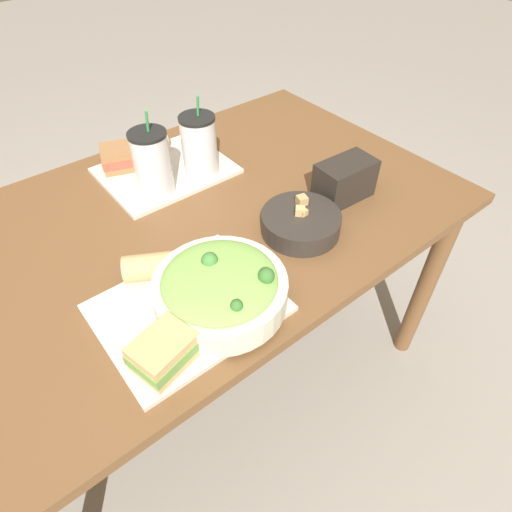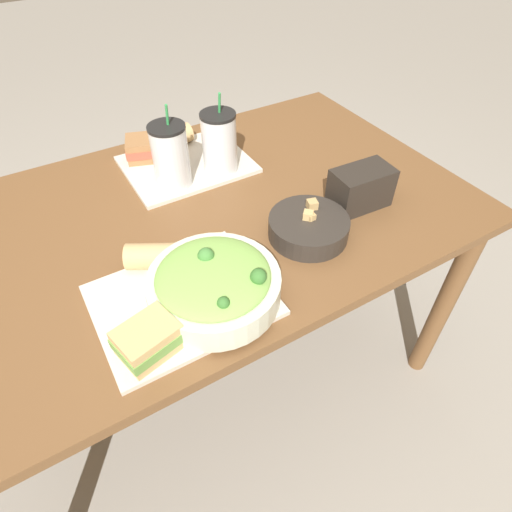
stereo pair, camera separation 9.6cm
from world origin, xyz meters
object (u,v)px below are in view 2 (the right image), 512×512
object	(u,v)px
drink_cup_dark	(171,158)
drink_cup_red	(220,144)
baguette_near	(162,256)
baguette_far	(172,137)
salad_bowl	(214,283)
sandwich_far	(146,148)
soup_bowl	(309,227)
sandwich_near	(148,340)
chip_bag	(361,188)

from	to	relation	value
drink_cup_dark	drink_cup_red	xyz separation A→B (m)	(0.15, 0.00, -0.00)
drink_cup_red	drink_cup_dark	bearing A→B (deg)	180.00
baguette_near	drink_cup_red	xyz separation A→B (m)	(0.30, 0.29, 0.05)
baguette_far	drink_cup_red	distance (m)	0.22
salad_bowl	sandwich_far	size ratio (longest dim) A/B	1.99
soup_bowl	drink_cup_red	xyz separation A→B (m)	(-0.06, 0.36, 0.07)
sandwich_near	chip_bag	size ratio (longest dim) A/B	0.81
sandwich_far	drink_cup_red	bearing A→B (deg)	-27.15
soup_bowl	drink_cup_red	world-z (taller)	drink_cup_red
baguette_near	sandwich_far	distance (m)	0.48
soup_bowl	baguette_far	distance (m)	0.57
salad_bowl	baguette_near	size ratio (longest dim) A/B	1.68
salad_bowl	drink_cup_red	size ratio (longest dim) A/B	1.21
soup_bowl	sandwich_far	xyz separation A→B (m)	(-0.22, 0.54, 0.02)
sandwich_near	drink_cup_red	xyz separation A→B (m)	(0.40, 0.49, 0.05)
baguette_near	baguette_far	distance (m)	0.54
salad_bowl	soup_bowl	world-z (taller)	salad_bowl
baguette_near	baguette_far	xyz separation A→B (m)	(0.23, 0.49, 0.00)
chip_bag	sandwich_near	bearing A→B (deg)	-162.94
baguette_far	drink_cup_red	size ratio (longest dim) A/B	0.58
salad_bowl	drink_cup_red	xyz separation A→B (m)	(0.24, 0.43, 0.04)
salad_bowl	drink_cup_dark	xyz separation A→B (m)	(0.09, 0.43, 0.04)
sandwich_near	baguette_far	distance (m)	0.76
sandwich_near	drink_cup_dark	bearing A→B (deg)	48.51
drink_cup_dark	baguette_near	bearing A→B (deg)	-117.19
sandwich_near	baguette_near	size ratio (longest dim) A/B	0.80
baguette_near	sandwich_far	xyz separation A→B (m)	(0.13, 0.47, 0.00)
sandwich_near	baguette_far	size ratio (longest dim) A/B	0.99
sandwich_far	chip_bag	xyz separation A→B (m)	(0.41, -0.50, 0.01)
soup_bowl	baguette_near	bearing A→B (deg)	168.57
baguette_near	chip_bag	world-z (taller)	chip_bag
sandwich_near	sandwich_far	distance (m)	0.71
sandwich_near	chip_bag	bearing A→B (deg)	0.11
sandwich_near	sandwich_far	size ratio (longest dim) A/B	0.94
sandwich_near	baguette_near	xyz separation A→B (m)	(0.11, 0.20, -0.00)
sandwich_far	sandwich_near	bearing A→B (deg)	-90.33
sandwich_far	baguette_far	bearing A→B (deg)	32.66
chip_bag	soup_bowl	bearing A→B (deg)	-166.54
salad_bowl	baguette_near	xyz separation A→B (m)	(-0.06, 0.14, -0.01)
drink_cup_dark	drink_cup_red	size ratio (longest dim) A/B	1.01
baguette_near	drink_cup_red	bearing A→B (deg)	-16.29
sandwich_far	drink_cup_red	world-z (taller)	drink_cup_red
baguette_near	baguette_far	bearing A→B (deg)	4.29
baguette_near	drink_cup_red	world-z (taller)	drink_cup_red
drink_cup_dark	chip_bag	distance (m)	0.52
soup_bowl	baguette_far	bearing A→B (deg)	102.67
salad_bowl	drink_cup_dark	world-z (taller)	drink_cup_dark
baguette_near	drink_cup_dark	distance (m)	0.33
baguette_far	sandwich_far	bearing A→B (deg)	96.22
drink_cup_dark	sandwich_near	bearing A→B (deg)	-117.65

